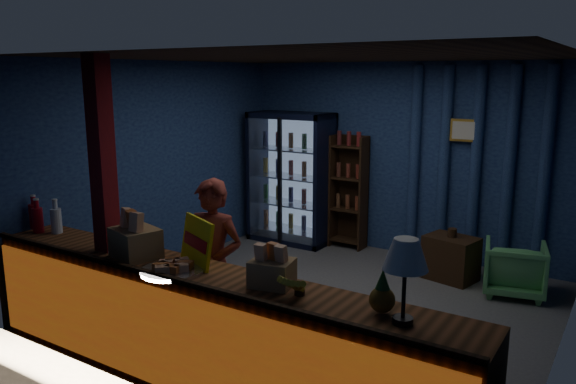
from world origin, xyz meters
name	(u,v)px	position (x,y,z in m)	size (l,w,h in m)	color
ground	(321,304)	(0.00, 0.00, 0.00)	(4.60, 4.60, 0.00)	#515154
room_walls	(323,161)	(0.00, 0.00, 1.57)	(4.60, 4.60, 4.60)	navy
counter	(202,330)	(0.00, -1.91, 0.48)	(4.40, 0.57, 0.99)	brown
support_post	(106,210)	(-1.05, -1.90, 1.30)	(0.16, 0.16, 2.60)	maroon
beverage_cooler	(294,178)	(-1.55, 1.92, 0.93)	(1.20, 0.62, 1.90)	black
bottle_shelf	(350,192)	(-0.70, 2.06, 0.79)	(0.50, 0.28, 1.60)	#331D10
curtain_folds	(475,167)	(1.00, 2.14, 1.30)	(1.74, 0.14, 2.50)	navy
framed_picture	(465,130)	(0.85, 2.10, 1.75)	(0.36, 0.04, 0.28)	gold
shopkeeper	(213,266)	(-0.33, -1.37, 0.78)	(0.57, 0.37, 1.56)	maroon
green_chair	(514,269)	(1.68, 1.43, 0.30)	(0.64, 0.66, 0.60)	#57AF60
side_table	(451,258)	(0.94, 1.51, 0.27)	(0.66, 0.54, 0.64)	#331D10
yellow_sign	(197,242)	(-0.14, -1.78, 1.14)	(0.47, 0.28, 0.38)	#FDE90D
soda_bottles	(43,218)	(-2.05, -1.84, 1.08)	(0.44, 0.18, 0.33)	#AD0B18
snack_box_left	(135,241)	(-0.69, -1.91, 1.09)	(0.45, 0.40, 0.40)	#A0784D
snack_box_centre	(272,271)	(0.62, -1.84, 1.06)	(0.34, 0.30, 0.31)	#A0784D
pastry_tray	(172,269)	(-0.18, -2.01, 0.98)	(0.49, 0.49, 0.08)	silver
banana_bunches	(283,278)	(0.73, -1.87, 1.04)	(0.53, 0.31, 0.18)	gold
table_lamp	(405,258)	(1.64, -1.93, 1.37)	(0.27, 0.27, 0.54)	black
pineapple	(382,296)	(1.47, -1.86, 1.07)	(0.17, 0.17, 0.29)	olive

